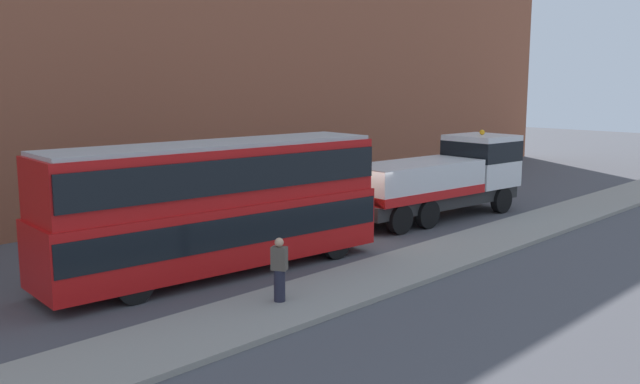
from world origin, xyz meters
TOP-DOWN VIEW (x-y plane):
  - ground_plane at (0.00, 0.00)m, footprint 120.00×120.00m
  - near_kerb at (0.00, -4.20)m, footprint 60.00×2.80m
  - building_facade at (0.00, 8.95)m, footprint 60.00×1.50m
  - recovery_tow_truck at (5.77, -0.31)m, footprint 10.24×3.53m
  - double_decker_bus at (-6.29, -0.26)m, footprint 11.20×3.65m
  - pedestrian_onlooker at (-7.15, -3.96)m, footprint 0.41×0.47m

SIDE VIEW (x-z plane):
  - ground_plane at x=0.00m, z-range 0.00..0.00m
  - near_kerb at x=0.00m, z-range 0.00..0.15m
  - pedestrian_onlooker at x=-7.15m, z-range 0.13..1.84m
  - recovery_tow_truck at x=5.77m, z-range -0.08..3.59m
  - double_decker_bus at x=-6.29m, z-range 0.20..4.26m
  - building_facade at x=0.00m, z-range 0.07..16.07m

